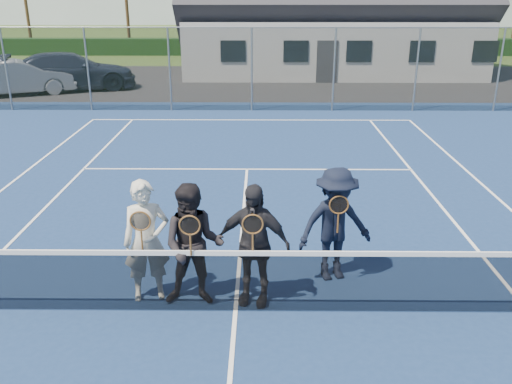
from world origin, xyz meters
TOP-DOWN VIEW (x-y plane):
  - ground at (0.00, 20.00)m, footprint 220.00×220.00m
  - court_surface at (0.00, 0.00)m, footprint 30.00×30.00m
  - tarmac_carpark at (-4.00, 20.00)m, footprint 40.00×12.00m
  - hedge_row at (0.00, 32.00)m, footprint 40.00×1.20m
  - car_b at (-9.97, 16.72)m, footprint 4.70×3.27m
  - car_c at (-8.21, 17.95)m, footprint 6.12×3.92m
  - court_markings at (0.00, 0.00)m, footprint 11.03×23.83m
  - tennis_net at (0.00, 0.00)m, footprint 11.68×0.08m
  - perimeter_fence at (0.00, 13.50)m, footprint 30.07×0.07m
  - player_a at (-1.27, 0.37)m, footprint 0.74×0.58m
  - player_b at (-0.58, 0.24)m, footprint 0.88×0.69m
  - player_c at (0.25, 0.29)m, footprint 1.13×0.66m
  - player_d at (1.48, 0.98)m, footprint 1.30×0.96m

SIDE VIEW (x-z plane):
  - ground at x=0.00m, z-range 0.00..0.00m
  - tarmac_carpark at x=-4.00m, z-range 0.00..0.01m
  - court_surface at x=0.00m, z-range 0.00..0.02m
  - court_markings at x=0.00m, z-range 0.02..0.03m
  - tennis_net at x=0.00m, z-range -0.01..1.09m
  - hedge_row at x=0.00m, z-range 0.00..1.10m
  - car_b at x=-9.97m, z-range 0.00..1.47m
  - car_c at x=-8.21m, z-range 0.00..1.65m
  - player_d at x=1.48m, z-range 0.02..1.82m
  - player_b at x=-0.58m, z-range 0.02..1.82m
  - player_c at x=0.25m, z-range 0.02..1.82m
  - player_a at x=-1.27m, z-range 0.02..1.82m
  - perimeter_fence at x=0.00m, z-range 0.01..3.03m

